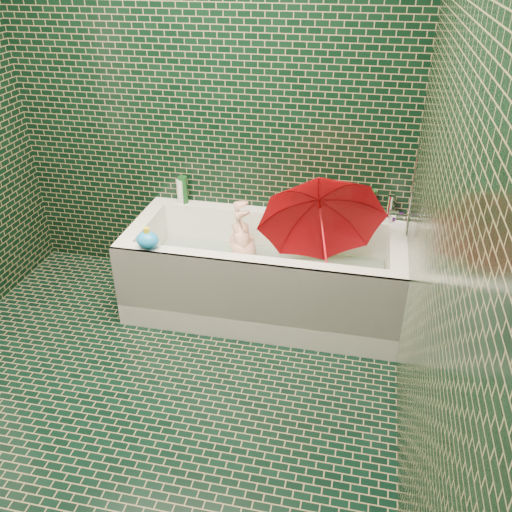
% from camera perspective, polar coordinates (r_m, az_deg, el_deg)
% --- Properties ---
extents(floor, '(2.80, 2.80, 0.00)m').
position_cam_1_polar(floor, '(2.97, -12.17, -15.45)').
color(floor, black).
rests_on(floor, ground).
extents(wall_back, '(2.80, 0.00, 2.80)m').
position_cam_1_polar(wall_back, '(3.51, -5.23, 16.17)').
color(wall_back, black).
rests_on(wall_back, floor).
extents(wall_right, '(0.00, 2.80, 2.80)m').
position_cam_1_polar(wall_right, '(2.05, 19.05, 4.27)').
color(wall_right, black).
rests_on(wall_right, floor).
extents(bathtub, '(1.70, 0.75, 0.55)m').
position_cam_1_polar(bathtub, '(3.46, 0.82, -2.68)').
color(bathtub, white).
rests_on(bathtub, floor).
extents(bath_mat, '(1.35, 0.47, 0.01)m').
position_cam_1_polar(bath_mat, '(3.51, 0.87, -3.29)').
color(bath_mat, '#43CE29').
rests_on(bath_mat, bathtub).
extents(water, '(1.48, 0.53, 0.00)m').
position_cam_1_polar(water, '(3.43, 0.89, -1.28)').
color(water, silver).
rests_on(water, bathtub).
extents(faucet, '(0.18, 0.19, 0.55)m').
position_cam_1_polar(faucet, '(3.16, 15.59, 4.38)').
color(faucet, silver).
rests_on(faucet, wall_right).
extents(child, '(0.86, 0.46, 0.28)m').
position_cam_1_polar(child, '(3.45, -0.83, -0.88)').
color(child, '#F0AB96').
rests_on(child, bathtub).
extents(umbrella, '(1.06, 0.94, 1.13)m').
position_cam_1_polar(umbrella, '(3.16, 7.11, 1.97)').
color(umbrella, red).
rests_on(umbrella, bathtub).
extents(soap_bottle_a, '(0.11, 0.11, 0.23)m').
position_cam_1_polar(soap_bottle_a, '(3.53, 13.34, 3.43)').
color(soap_bottle_a, white).
rests_on(soap_bottle_a, bathtub).
extents(soap_bottle_b, '(0.12, 0.12, 0.21)m').
position_cam_1_polar(soap_bottle_b, '(3.56, 14.26, 3.57)').
color(soap_bottle_b, '#4E1D6E').
rests_on(soap_bottle_b, bathtub).
extents(soap_bottle_c, '(0.13, 0.13, 0.16)m').
position_cam_1_polar(soap_bottle_c, '(3.57, 13.43, 3.70)').
color(soap_bottle_c, '#13441A').
rests_on(soap_bottle_c, bathtub).
extents(bottle_right_tall, '(0.06, 0.06, 0.20)m').
position_cam_1_polar(bottle_right_tall, '(3.51, 11.97, 5.27)').
color(bottle_right_tall, '#13441A').
rests_on(bottle_right_tall, bathtub).
extents(bottle_right_pump, '(0.06, 0.06, 0.18)m').
position_cam_1_polar(bottle_right_pump, '(3.52, 13.96, 4.87)').
color(bottle_right_pump, silver).
rests_on(bottle_right_pump, bathtub).
extents(bottle_left_tall, '(0.06, 0.06, 0.19)m').
position_cam_1_polar(bottle_left_tall, '(3.71, -7.67, 6.92)').
color(bottle_left_tall, '#13441A').
rests_on(bottle_left_tall, bathtub).
extents(bottle_left_short, '(0.07, 0.07, 0.17)m').
position_cam_1_polar(bottle_left_short, '(3.71, -7.91, 6.73)').
color(bottle_left_short, white).
rests_on(bottle_left_short, bathtub).
extents(rubber_duck, '(0.11, 0.09, 0.09)m').
position_cam_1_polar(rubber_duck, '(3.54, 11.72, 4.38)').
color(rubber_duck, yellow).
rests_on(rubber_duck, bathtub).
extents(bath_toy, '(0.15, 0.13, 0.13)m').
position_cam_1_polar(bath_toy, '(3.17, -11.35, 1.69)').
color(bath_toy, '#1A8BF0').
rests_on(bath_toy, bathtub).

